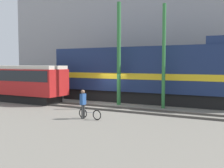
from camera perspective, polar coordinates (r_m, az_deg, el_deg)
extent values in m
plane|color=slate|center=(23.21, -1.22, -4.19)|extent=(120.00, 120.00, 0.00)
cube|color=#47423D|center=(20.92, -4.89, -4.92)|extent=(60.00, 0.07, 0.14)
cube|color=#47423D|center=(22.12, -2.84, -4.43)|extent=(60.00, 0.07, 0.14)
cube|color=#47423D|center=(24.96, 1.08, -3.45)|extent=(60.00, 0.07, 0.14)
cube|color=#47423D|center=(26.23, 2.52, -3.09)|extent=(60.00, 0.07, 0.14)
cube|color=#99999E|center=(32.95, 8.19, 10.74)|extent=(36.13, 6.00, 14.38)
cube|color=black|center=(24.64, 6.40, -2.56)|extent=(15.45, 2.55, 1.00)
cube|color=navy|center=(24.49, 6.45, 2.99)|extent=(16.79, 3.00, 3.78)
cube|color=gold|center=(24.50, 6.43, 1.67)|extent=(16.46, 3.04, 0.50)
cube|color=black|center=(26.40, -18.21, -2.63)|extent=(7.98, 2.00, 0.70)
cube|color=#B21E1E|center=(26.27, -18.28, 0.52)|extent=(9.07, 2.50, 2.21)
cube|color=#1E2328|center=(26.25, -18.31, 1.72)|extent=(8.71, 2.54, 0.90)
cube|color=beige|center=(26.23, -18.34, 3.25)|extent=(8.89, 2.38, 0.30)
torus|color=black|center=(16.84, -3.08, -6.30)|extent=(0.61, 0.10, 0.61)
torus|color=black|center=(17.46, -5.93, -5.95)|extent=(0.61, 0.10, 0.61)
cylinder|color=#A5A5AD|center=(17.12, -4.53, -5.77)|extent=(0.90, 0.09, 0.04)
cylinder|color=#A5A5AD|center=(17.34, -5.54, -5.55)|extent=(0.03, 0.03, 0.27)
cylinder|color=#262626|center=(16.78, -3.08, -5.11)|extent=(0.05, 0.44, 0.02)
cylinder|color=#333333|center=(17.30, -5.73, -5.59)|extent=(0.11, 0.11, 0.87)
cylinder|color=#333333|center=(17.18, -6.06, -5.67)|extent=(0.11, 0.11, 0.87)
cube|color=#264C8C|center=(17.13, -5.92, -3.09)|extent=(0.24, 0.37, 0.67)
sphere|color=#8C664C|center=(17.08, -5.93, -1.58)|extent=(0.24, 0.24, 0.24)
cylinder|color=#2D7238|center=(22.85, 1.39, 6.11)|extent=(0.31, 0.31, 8.30)
cylinder|color=#2D7238|center=(21.40, 10.47, 5.52)|extent=(0.26, 0.26, 7.80)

